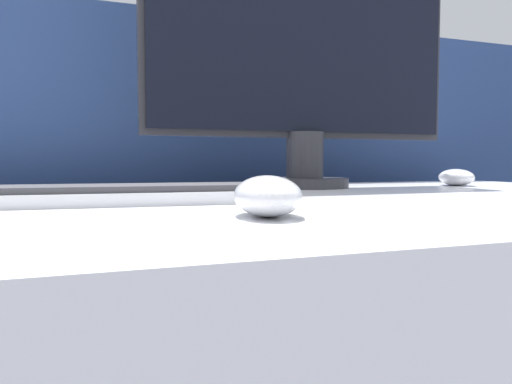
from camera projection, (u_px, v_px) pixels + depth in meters
name	position (u px, v px, depth m)	size (l,w,h in m)	color
partition_panel	(134.00, 244.00, 1.23)	(5.00, 0.03, 1.15)	navy
computer_mouse_near	(268.00, 196.00, 0.48)	(0.08, 0.12, 0.04)	silver
keyboard	(133.00, 194.00, 0.64)	(0.42, 0.14, 0.02)	silver
monitor	(305.00, 46.00, 1.01)	(0.67, 0.18, 0.53)	#28282D
computer_mouse_far	(456.00, 177.00, 1.12)	(0.09, 0.12, 0.04)	silver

